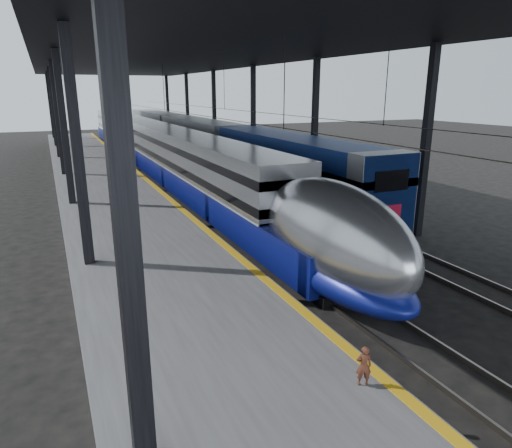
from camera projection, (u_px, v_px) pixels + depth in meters
ground at (298, 316)px, 14.62m from camera, size 160.00×160.00×0.00m
platform at (106, 191)px, 30.57m from camera, size 6.00×80.00×1.00m
yellow_strip at (147, 180)px, 31.53m from camera, size 0.30×80.00×0.01m
rails at (218, 187)px, 33.86m from camera, size 6.52×80.00×0.16m
canopy at (178, 57)px, 30.29m from camera, size 18.00×75.00×9.47m
tgv_train at (157, 150)px, 40.00m from camera, size 2.90×65.20×4.16m
second_train at (202, 142)px, 44.28m from camera, size 3.12×56.05×4.30m
child at (364, 366)px, 9.47m from camera, size 0.39×0.33×0.90m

